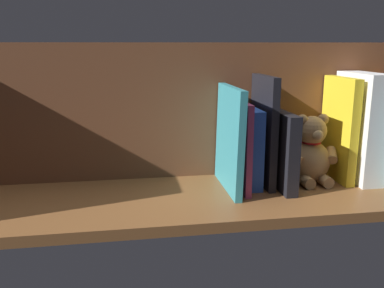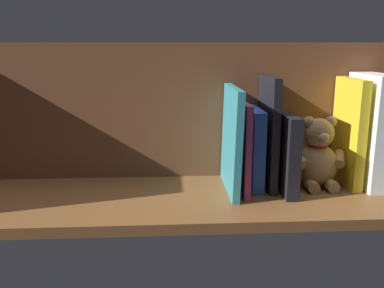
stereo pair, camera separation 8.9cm
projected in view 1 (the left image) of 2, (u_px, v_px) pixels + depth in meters
The scene contains 10 objects.
ground_plane at pixel (192, 199), 91.62cm from camera, with size 114.61×31.49×2.20cm, color brown.
shelf_back_panel at pixel (183, 111), 100.60cm from camera, with size 114.61×1.50×32.14cm, color brown.
dictionary_thick_white at pixel (361, 127), 99.12cm from camera, with size 5.84×15.70×25.37cm, color white.
book_2 at pixel (339, 129), 99.29cm from camera, with size 2.16×14.16×24.38cm, color yellow.
teddy_bear at pixel (311, 153), 97.79cm from camera, with size 13.13×10.19×16.18cm.
book_3 at pixel (279, 148), 95.55cm from camera, with size 2.65×18.53×17.28cm, color black.
book_4 at pixel (263, 131), 95.89cm from camera, with size 1.66×14.92×24.99cm, color black.
book_5 at pixel (249, 146), 96.63cm from camera, with size 2.70×14.09×17.81cm, color blue.
book_6 at pixel (239, 144), 94.36cm from camera, with size 1.33×17.36×19.74cm, color #B23F72.
book_7 at pixel (230, 139), 92.66cm from camera, with size 1.54×19.36×22.89cm, color teal.
Camera 1 is at (13.99, 85.22, 31.75)cm, focal length 39.31 mm.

